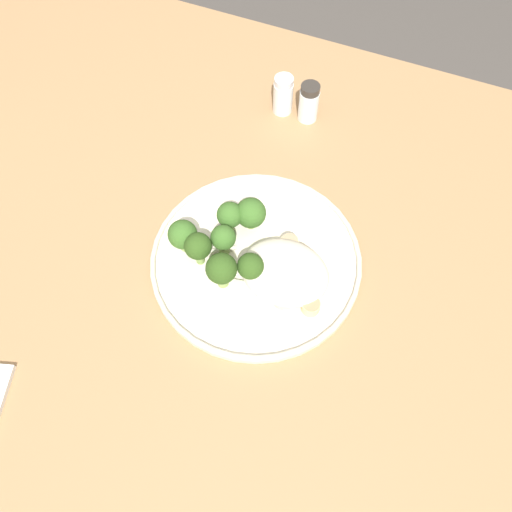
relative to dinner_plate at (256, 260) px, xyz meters
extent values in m
plane|color=#47423D|center=(-0.02, -0.02, -0.75)|extent=(6.00, 6.00, 0.00)
cube|color=#9E754C|center=(-0.02, -0.02, -0.03)|extent=(1.40, 1.00, 0.04)
cube|color=olive|center=(-0.66, 0.42, -0.40)|extent=(0.06, 0.06, 0.70)
cylinder|color=beige|center=(0.00, 0.00, 0.00)|extent=(0.29, 0.29, 0.01)
torus|color=beige|center=(0.00, 0.00, 0.01)|extent=(0.29, 0.29, 0.01)
ellipsoid|color=beige|center=(0.05, -0.01, 0.02)|extent=(0.12, 0.10, 0.04)
cylinder|color=beige|center=(0.04, 0.04, 0.01)|extent=(0.02, 0.02, 0.02)
cylinder|color=#988766|center=(0.04, 0.04, 0.02)|extent=(0.02, 0.02, 0.00)
cylinder|color=beige|center=(0.02, -0.02, 0.01)|extent=(0.03, 0.03, 0.01)
cylinder|color=#988766|center=(0.02, -0.02, 0.02)|extent=(0.03, 0.03, 0.00)
cylinder|color=#E5C689|center=(0.05, 0.02, 0.01)|extent=(0.03, 0.03, 0.01)
cylinder|color=#958159|center=(0.05, 0.02, 0.02)|extent=(0.03, 0.03, 0.00)
cylinder|color=#E5C689|center=(0.09, -0.04, 0.01)|extent=(0.02, 0.02, 0.02)
cylinder|color=#958159|center=(0.09, -0.04, 0.02)|extent=(0.02, 0.02, 0.00)
cylinder|color=#E5C689|center=(0.04, 0.00, 0.01)|extent=(0.03, 0.03, 0.01)
cylinder|color=#958159|center=(0.04, 0.00, 0.02)|extent=(0.03, 0.03, 0.00)
cylinder|color=beige|center=(0.06, -0.04, 0.01)|extent=(0.03, 0.03, 0.01)
cylinder|color=#988766|center=(0.06, -0.04, 0.02)|extent=(0.03, 0.03, 0.00)
cylinder|color=#DBB77A|center=(0.09, 0.00, 0.01)|extent=(0.02, 0.02, 0.01)
cylinder|color=#8E774F|center=(0.09, 0.00, 0.02)|extent=(0.02, 0.02, 0.00)
cylinder|color=#7A994C|center=(-0.05, 0.00, 0.01)|extent=(0.02, 0.02, 0.02)
sphere|color=#386023|center=(-0.05, 0.00, 0.04)|extent=(0.03, 0.03, 0.03)
cylinder|color=#89A356|center=(-0.03, -0.05, 0.01)|extent=(0.02, 0.02, 0.03)
sphere|color=#2D4C19|center=(-0.03, -0.05, 0.04)|extent=(0.04, 0.04, 0.04)
cylinder|color=#7A994C|center=(-0.07, -0.03, 0.01)|extent=(0.02, 0.02, 0.03)
sphere|color=#2D4C19|center=(-0.07, -0.03, 0.04)|extent=(0.04, 0.04, 0.04)
cylinder|color=#89A356|center=(0.00, -0.03, 0.01)|extent=(0.02, 0.02, 0.02)
sphere|color=#2D4C19|center=(0.00, -0.03, 0.04)|extent=(0.04, 0.04, 0.04)
cylinder|color=#7A994C|center=(-0.05, 0.03, 0.01)|extent=(0.01, 0.01, 0.02)
sphere|color=#386023|center=(-0.05, 0.03, 0.04)|extent=(0.04, 0.04, 0.04)
cylinder|color=#89A356|center=(-0.10, -0.02, 0.01)|extent=(0.02, 0.02, 0.02)
sphere|color=#386023|center=(-0.10, -0.02, 0.04)|extent=(0.04, 0.04, 0.04)
cylinder|color=#89A356|center=(-0.03, 0.05, 0.01)|extent=(0.02, 0.02, 0.02)
sphere|color=#386023|center=(-0.03, 0.05, 0.03)|extent=(0.04, 0.04, 0.04)
cube|color=silver|center=(-0.02, -0.05, 0.01)|extent=(0.05, 0.02, 0.00)
cube|color=silver|center=(-0.05, -0.01, 0.01)|extent=(0.03, 0.02, 0.00)
cylinder|color=white|center=(-0.07, 0.29, 0.02)|extent=(0.03, 0.03, 0.05)
cylinder|color=silver|center=(-0.07, 0.29, 0.05)|extent=(0.03, 0.03, 0.01)
cylinder|color=white|center=(-0.03, 0.29, 0.02)|extent=(0.03, 0.03, 0.05)
cylinder|color=#332D28|center=(-0.03, 0.29, 0.05)|extent=(0.03, 0.03, 0.01)
camera|label=1|loc=(0.14, -0.33, 0.63)|focal=37.05mm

